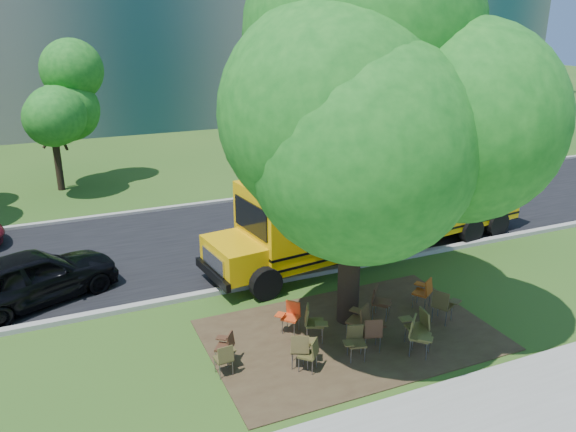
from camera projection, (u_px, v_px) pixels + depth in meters
name	position (u px, v px, depth m)	size (l,w,h in m)	color
ground	(306.00, 334.00, 14.05)	(160.00, 160.00, 0.00)	#254C17
dirt_patch	(350.00, 335.00, 13.98)	(7.00, 4.50, 0.03)	#382819
asphalt_road	(223.00, 239.00, 20.10)	(80.00, 8.00, 0.04)	black
kerb_near	(263.00, 283.00, 16.62)	(80.00, 0.25, 0.14)	gray
kerb_far	(194.00, 205.00, 23.64)	(80.00, 0.25, 0.14)	gray
bg_tree_2	(49.00, 98.00, 24.64)	(4.80, 4.80, 6.62)	black
bg_tree_3	(333.00, 72.00, 27.52)	(5.60, 5.60, 7.84)	black
bg_tree_4	(474.00, 82.00, 29.89)	(5.00, 5.00, 6.85)	black
main_tree	(355.00, 112.00, 12.88)	(7.20, 7.20, 9.06)	black
school_bus	(388.00, 203.00, 18.79)	(11.89, 3.98, 2.86)	#E4A707
chair_0	(225.00, 356.00, 12.27)	(0.51, 0.49, 0.77)	#4B4220
chair_1	(301.00, 347.00, 12.51)	(0.72, 0.57, 0.88)	brown
chair_2	(310.00, 351.00, 12.41)	(0.55, 0.69, 0.80)	#46411E
chair_3	(355.00, 339.00, 12.85)	(0.64, 0.50, 0.83)	#493E1F
chair_4	(373.00, 330.00, 13.13)	(0.70, 0.55, 0.91)	#3E2416
chair_5	(418.00, 333.00, 12.95)	(0.66, 0.83, 0.97)	brown
chair_6	(418.00, 324.00, 13.37)	(0.56, 0.67, 0.95)	brown
chair_7	(443.00, 303.00, 14.35)	(0.77, 0.63, 0.94)	#42381C
chair_8	(226.00, 344.00, 12.72)	(0.53, 0.67, 0.78)	#422517
chair_9	(291.00, 314.00, 13.98)	(0.70, 0.56, 0.82)	red
chair_10	(313.00, 320.00, 13.54)	(0.60, 0.77, 0.94)	#4D4A21
chair_11	(360.00, 318.00, 13.65)	(0.63, 0.79, 0.94)	#4F361C
chair_12	(379.00, 299.00, 14.59)	(0.62, 0.78, 0.91)	#482C19
chair_13	(424.00, 290.00, 15.13)	(0.59, 0.74, 0.89)	#A34611
black_car	(33.00, 277.00, 15.37)	(1.83, 4.55, 1.55)	black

